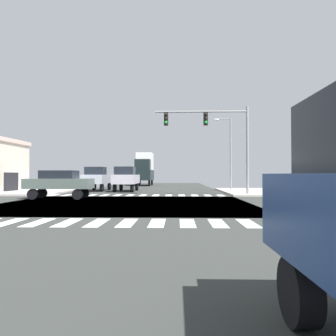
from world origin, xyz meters
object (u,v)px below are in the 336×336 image
(pickup_leading_2, at_px, (97,178))
(box_truck_trailing_1, at_px, (144,168))
(pickup_nearside_1, at_px, (126,178))
(sedan_farside_1, at_px, (59,182))
(street_lamp, at_px, (228,147))
(traffic_signal_mast, at_px, (212,129))

(pickup_leading_2, bearing_deg, box_truck_trailing_1, -100.30)
(pickup_nearside_1, relative_size, pickup_leading_2, 1.00)
(sedan_farside_1, relative_size, box_truck_trailing_1, 0.60)
(box_truck_trailing_1, bearing_deg, pickup_leading_2, 79.70)
(street_lamp, bearing_deg, box_truck_trailing_1, 120.83)
(sedan_farside_1, bearing_deg, pickup_leading_2, -179.77)
(traffic_signal_mast, height_order, pickup_leading_2, traffic_signal_mast)
(traffic_signal_mast, distance_m, pickup_nearside_1, 10.42)
(pickup_leading_2, bearing_deg, pickup_nearside_1, 162.45)
(traffic_signal_mast, relative_size, sedan_farside_1, 1.67)
(pickup_nearside_1, bearing_deg, sedan_farside_1, 73.05)
(traffic_signal_mast, distance_m, pickup_leading_2, 13.24)
(pickup_nearside_1, distance_m, sedan_farside_1, 10.14)
(box_truck_trailing_1, bearing_deg, street_lamp, 120.83)
(street_lamp, xyz_separation_m, sedan_farside_1, (-12.83, -10.63, -3.22))
(traffic_signal_mast, distance_m, box_truck_trailing_1, 24.85)
(street_lamp, bearing_deg, pickup_leading_2, 179.89)
(sedan_farside_1, bearing_deg, pickup_nearside_1, 163.05)
(traffic_signal_mast, bearing_deg, pickup_nearside_1, 141.23)
(sedan_farside_1, xyz_separation_m, box_truck_trailing_1, (2.96, 27.17, 1.45))
(street_lamp, height_order, box_truck_trailing_1, street_lamp)
(street_lamp, height_order, sedan_farside_1, street_lamp)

